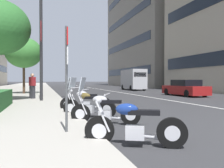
# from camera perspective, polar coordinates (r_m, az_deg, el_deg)

# --- Properties ---
(sidewalk_right_plaza) EXTENTS (160.00, 9.55, 0.15)m
(sidewalk_right_plaza) POSITION_cam_1_polar(r_m,az_deg,el_deg) (34.55, -22.19, -1.27)
(sidewalk_right_plaza) COLOR #A39E93
(sidewalk_right_plaza) RESTS_ON ground
(lane_centre_stripe) EXTENTS (110.00, 0.16, 0.01)m
(lane_centre_stripe) POSITION_cam_1_polar(r_m,az_deg,el_deg) (40.22, -4.57, -1.00)
(lane_centre_stripe) COLOR silver
(lane_centre_stripe) RESTS_ON ground
(motorcycle_far_end_row) EXTENTS (1.01, 1.96, 1.09)m
(motorcycle_far_end_row) POSITION_cam_1_polar(r_m,az_deg,el_deg) (4.95, 5.28, -10.20)
(motorcycle_far_end_row) COLOR black
(motorcycle_far_end_row) RESTS_ON ground
(motorcycle_second_in_row) EXTENTS (1.11, 2.01, 1.46)m
(motorcycle_second_in_row) POSITION_cam_1_polar(r_m,az_deg,el_deg) (7.37, -2.01, -6.35)
(motorcycle_second_in_row) COLOR black
(motorcycle_second_in_row) RESTS_ON ground
(motorcycle_under_tarp) EXTENTS (1.32, 1.77, 1.48)m
(motorcycle_under_tarp) POSITION_cam_1_polar(r_m,az_deg,el_deg) (8.81, -5.83, -5.10)
(motorcycle_under_tarp) COLOR black
(motorcycle_under_tarp) RESTS_ON ground
(motorcycle_by_sign_pole) EXTENTS (0.84, 2.15, 1.47)m
(motorcycle_by_sign_pole) POSITION_cam_1_polar(r_m,az_deg,el_deg) (10.32, -6.59, -4.24)
(motorcycle_by_sign_pole) COLOR black
(motorcycle_by_sign_pole) RESTS_ON ground
(car_mid_block_traffic) EXTENTS (4.63, 1.98, 1.40)m
(car_mid_block_traffic) POSITION_cam_1_polar(r_m,az_deg,el_deg) (21.32, 17.16, -1.03)
(car_mid_block_traffic) COLOR maroon
(car_mid_block_traffic) RESTS_ON ground
(delivery_van_ahead) EXTENTS (5.53, 2.19, 2.78)m
(delivery_van_ahead) POSITION_cam_1_polar(r_m,az_deg,el_deg) (32.47, 5.10, 1.14)
(delivery_van_ahead) COLOR #B7B7BC
(delivery_van_ahead) RESTS_ON ground
(parking_sign_by_curb) EXTENTS (0.32, 0.06, 2.48)m
(parking_sign_by_curb) POSITION_cam_1_polar(r_m,az_deg,el_deg) (5.67, -10.87, 4.34)
(parking_sign_by_curb) COLOR #47494C
(parking_sign_by_curb) RESTS_ON sidewalk_right_plaza
(street_lamp_with_banners) EXTENTS (1.26, 2.24, 9.38)m
(street_lamp_with_banners) POSITION_cam_1_polar(r_m,az_deg,el_deg) (15.33, -15.66, 16.82)
(street_lamp_with_banners) COLOR #232326
(street_lamp_with_banners) RESTS_ON sidewalk_right_plaza
(street_tree_by_lamp_post) EXTENTS (3.26, 3.26, 5.10)m
(street_tree_by_lamp_post) POSITION_cam_1_polar(r_m,az_deg,el_deg) (23.15, -20.49, 7.06)
(street_tree_by_lamp_post) COLOR #473323
(street_tree_by_lamp_post) RESTS_ON sidewalk_right_plaza
(pedestrian_on_plaza) EXTENTS (0.47, 0.45, 1.66)m
(pedestrian_on_plaza) POSITION_cam_1_polar(r_m,az_deg,el_deg) (16.52, -18.64, -0.42)
(pedestrian_on_plaza) COLOR #2D2D33
(pedestrian_on_plaza) RESTS_ON sidewalk_right_plaza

